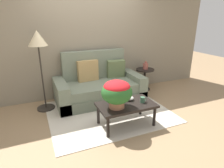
% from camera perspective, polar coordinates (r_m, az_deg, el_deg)
% --- Properties ---
extents(ground_plane, '(14.00, 14.00, 0.00)m').
position_cam_1_polar(ground_plane, '(3.90, -1.11, -8.23)').
color(ground_plane, '#997A56').
extents(wall_back, '(6.40, 0.12, 2.68)m').
position_cam_1_polar(wall_back, '(4.56, -6.80, 13.39)').
color(wall_back, gray).
rests_on(wall_back, ground).
extents(area_rug, '(2.33, 1.89, 0.01)m').
position_cam_1_polar(area_rug, '(3.89, -1.01, -8.28)').
color(area_rug, beige).
rests_on(area_rug, ground).
extents(couch, '(1.92, 0.95, 1.09)m').
position_cam_1_polar(couch, '(4.34, -3.91, -0.72)').
color(couch, '#626B59').
rests_on(couch, ground).
extents(coffee_table, '(0.98, 0.57, 0.41)m').
position_cam_1_polar(coffee_table, '(3.31, 4.29, -6.74)').
color(coffee_table, black).
rests_on(coffee_table, ground).
extents(side_table, '(0.47, 0.47, 0.55)m').
position_cam_1_polar(side_table, '(4.98, 9.75, 2.53)').
color(side_table, black).
rests_on(side_table, ground).
extents(floor_lamp, '(0.36, 0.36, 1.59)m').
position_cam_1_polar(floor_lamp, '(3.88, -21.17, 10.42)').
color(floor_lamp, '#2D2823').
rests_on(floor_lamp, ground).
extents(potted_plant, '(0.50, 0.50, 0.46)m').
position_cam_1_polar(potted_plant, '(3.05, 1.43, -2.30)').
color(potted_plant, '#A36B4C').
rests_on(potted_plant, coffee_table).
extents(coffee_mug, '(0.13, 0.08, 0.10)m').
position_cam_1_polar(coffee_mug, '(3.36, 9.16, -4.65)').
color(coffee_mug, '#3D664C').
rests_on(coffee_mug, coffee_table).
extents(snack_bowl, '(0.14, 0.14, 0.07)m').
position_cam_1_polar(snack_bowl, '(3.42, 5.32, -4.23)').
color(snack_bowl, silver).
rests_on(snack_bowl, coffee_table).
extents(table_vase, '(0.13, 0.13, 0.20)m').
position_cam_1_polar(table_vase, '(4.92, 10.01, 5.35)').
color(table_vase, '#934C42').
rests_on(table_vase, side_table).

